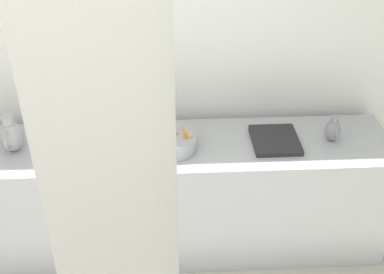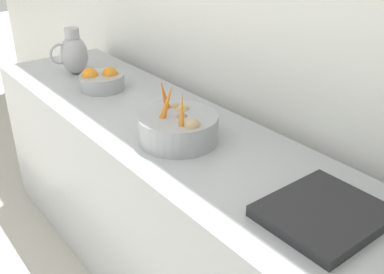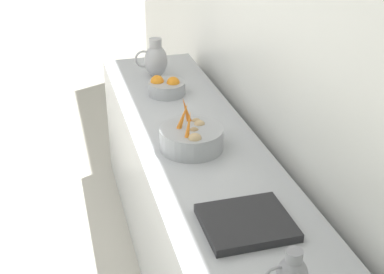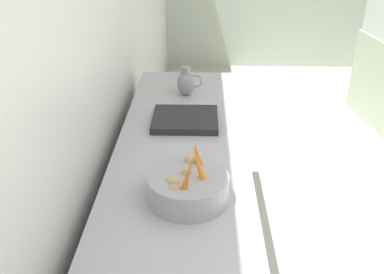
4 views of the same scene
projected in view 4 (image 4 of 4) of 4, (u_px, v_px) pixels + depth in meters
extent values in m
cube|color=white|center=(82.00, 4.00, 1.84)|extent=(0.10, 7.89, 3.00)
cylinder|color=#9EA0A5|center=(188.00, 187.00, 1.64)|extent=(0.31, 0.31, 0.11)
torus|color=#9EA0A5|center=(188.00, 197.00, 1.66)|extent=(0.18, 0.18, 0.01)
cone|color=orange|center=(199.00, 166.00, 1.58)|extent=(0.09, 0.06, 0.17)
cone|color=orange|center=(198.00, 155.00, 1.65)|extent=(0.07, 0.07, 0.15)
cone|color=orange|center=(188.00, 176.00, 1.52)|extent=(0.07, 0.04, 0.17)
ellipsoid|color=tan|center=(174.00, 182.00, 1.58)|extent=(0.06, 0.05, 0.05)
ellipsoid|color=tan|center=(175.00, 189.00, 1.55)|extent=(0.05, 0.04, 0.04)
ellipsoid|color=#9E7F56|center=(186.00, 175.00, 1.63)|extent=(0.05, 0.04, 0.04)
ellipsoid|color=tan|center=(192.00, 160.00, 1.71)|extent=(0.06, 0.05, 0.05)
ellipsoid|color=gray|center=(186.00, 83.00, 2.55)|extent=(0.10, 0.10, 0.15)
cylinder|color=gray|center=(186.00, 70.00, 2.51)|extent=(0.06, 0.06, 0.04)
torus|color=gray|center=(195.00, 81.00, 2.54)|extent=(0.08, 0.01, 0.08)
cube|color=#232326|center=(185.00, 119.00, 2.25)|extent=(0.34, 0.30, 0.04)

